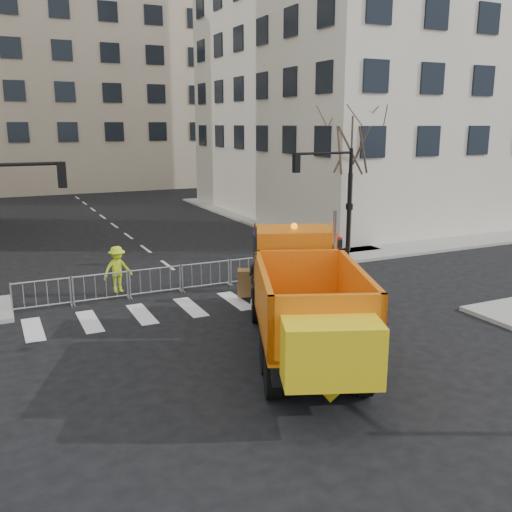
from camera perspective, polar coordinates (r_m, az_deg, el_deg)
name	(u,v)px	position (r m, az deg, el deg)	size (l,w,h in m)	color
ground	(289,356)	(16.71, 3.34, -9.95)	(120.00, 120.00, 0.00)	black
sidewalk_back	(192,282)	(24.07, -6.43, -2.57)	(64.00, 5.00, 0.15)	gray
building_far	(51,70)	(66.11, -19.77, 17.09)	(30.00, 18.00, 24.00)	#BCA890
traffic_light_right	(349,205)	(28.22, 9.32, 5.10)	(0.18, 0.18, 5.40)	black
crowd_barriers	(181,278)	(22.89, -7.49, -2.19)	(12.60, 0.60, 1.10)	#9EA0A5
street_tree	(350,181)	(29.31, 9.42, 7.46)	(3.00, 3.00, 7.50)	#382B21
plow_truck	(304,297)	(16.16, 4.79, -4.06)	(6.37, 10.61, 4.01)	black
cop_a	(266,268)	(22.58, 0.98, -1.19)	(0.71, 0.46, 1.94)	black
cop_b	(257,276)	(21.38, 0.06, -1.97)	(0.96, 0.74, 1.97)	black
cop_c	(265,283)	(21.02, 0.86, -2.67)	(0.97, 0.40, 1.66)	black
worker	(117,269)	(22.64, -13.69, -1.30)	(1.17, 0.67, 1.81)	#BCDA19
newspaper_box	(336,249)	(27.60, 8.03, 0.74)	(0.45, 0.40, 1.10)	maroon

